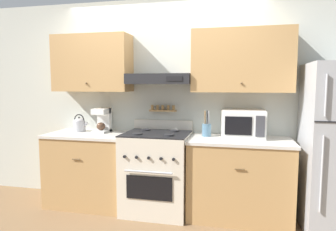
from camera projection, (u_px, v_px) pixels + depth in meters
ground_plane at (150, 221)px, 3.29m from camera, size 16.00×16.00×0.00m
wall_back at (165, 90)px, 3.72m from camera, size 5.20×0.46×2.55m
counter_left at (90, 168)px, 3.75m from camera, size 1.00×0.65×0.90m
counter_right at (239, 178)px, 3.35m from camera, size 1.13×0.65×0.90m
stove_range at (157, 172)px, 3.53m from camera, size 0.75×0.69×1.05m
tea_kettle at (79, 124)px, 3.83m from camera, size 0.20×0.16×0.22m
coffee_maker at (103, 120)px, 3.79m from camera, size 0.17×0.26×0.30m
microwave at (243, 124)px, 3.39m from camera, size 0.47×0.38×0.31m
utensil_crock at (207, 129)px, 3.48m from camera, size 0.10×0.10×0.30m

